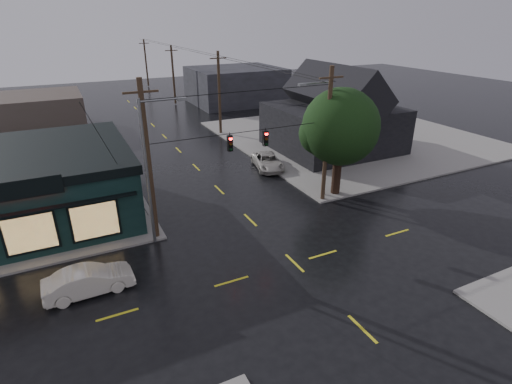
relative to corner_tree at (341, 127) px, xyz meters
name	(u,v)px	position (x,y,z in m)	size (l,w,h in m)	color
ground_plane	(295,263)	(-8.08, -7.00, -5.54)	(160.00, 160.00, 0.00)	black
sidewalk_ne	(350,136)	(11.92, 13.00, -5.46)	(28.00, 28.00, 0.15)	gray
pizza_shop	(5,189)	(-23.08, 5.94, -2.98)	(16.30, 12.34, 4.90)	black
ne_building	(334,108)	(6.92, 10.00, -1.07)	(12.60, 11.60, 8.75)	black
corner_tree	(341,127)	(0.00, 0.00, 0.00)	(5.89, 5.89, 8.36)	black
utility_pole_nw	(157,237)	(-14.58, -0.50, -5.54)	(2.00, 0.32, 10.15)	#342117
utility_pole_ne	(322,200)	(-1.58, -0.50, -5.54)	(2.00, 0.32, 10.15)	#342117
utility_pole_far_a	(221,134)	(-1.58, 21.00, -5.54)	(2.00, 0.32, 9.65)	#342117
utility_pole_far_b	(176,104)	(-1.58, 41.00, -5.54)	(2.00, 0.32, 9.15)	#342117
utility_pole_far_c	(149,87)	(-1.58, 61.00, -5.54)	(2.00, 0.32, 9.15)	#342117
span_signal_assembly	(248,140)	(-7.98, -0.50, 0.16)	(13.00, 0.48, 1.23)	black
streetlight_nw	(155,243)	(-14.88, -1.20, -5.54)	(5.40, 0.30, 9.15)	slate
streetlight_ne	(322,196)	(-1.08, 0.20, -5.54)	(5.40, 0.30, 9.15)	slate
bg_building_west	(31,113)	(-22.08, 33.00, -3.34)	(12.00, 10.00, 4.40)	#40362E
bg_building_east	(236,85)	(7.92, 38.00, -2.74)	(14.00, 12.00, 5.60)	black
sedan_cream	(89,281)	(-19.04, -4.59, -4.81)	(1.54, 4.43, 1.46)	beige
suv_silver	(268,161)	(-2.08, 7.77, -4.85)	(2.28, 4.95, 1.38)	#B4AFA6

